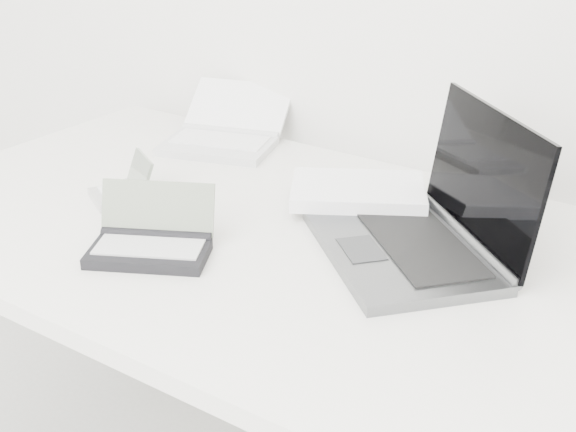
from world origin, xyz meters
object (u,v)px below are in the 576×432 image
Objects in this scene: desk at (317,271)px; laptop_large at (404,217)px; palmtop_charcoal at (151,242)px; netbook_open_white at (224,134)px.

desk is 3.10× the size of laptop_large.
desk is at bearing 12.94° from palmtop_charcoal.
palmtop_charcoal is (-0.30, -0.28, -0.02)m from laptop_large.
netbook_open_white is at bearing 145.18° from desk.
desk is at bearing -52.42° from netbook_open_white.
desk is 0.27m from palmtop_charcoal.
palmtop_charcoal is at bearing -81.45° from netbook_open_white.
netbook_open_white is at bearing 88.63° from palmtop_charcoal.
netbook_open_white reaches higher than desk.
desk is 0.17m from laptop_large.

